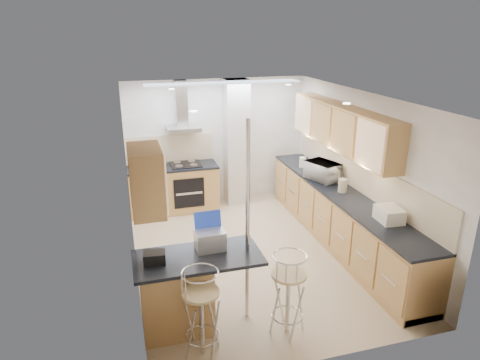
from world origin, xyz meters
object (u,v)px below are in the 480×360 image
object	(u,v)px
bar_stool_end	(288,294)
bread_bin	(389,214)
microwave	(323,171)
bar_stool_near	(201,313)
laptop	(210,240)

from	to	relation	value
bar_stool_end	bread_bin	bearing A→B (deg)	-35.76
microwave	bar_stool_near	world-z (taller)	microwave
microwave	laptop	xyz separation A→B (m)	(-2.40, -1.91, -0.02)
laptop	bar_stool_end	distance (m)	1.10
microwave	bread_bin	size ratio (longest dim) A/B	1.55
microwave	bar_stool_end	xyz separation A→B (m)	(-1.61, -2.46, -0.56)
laptop	bread_bin	distance (m)	2.52
bar_stool_end	microwave	bearing A→B (deg)	-0.39
laptop	bar_stool_end	bearing A→B (deg)	-36.48
microwave	bar_stool_end	size ratio (longest dim) A/B	0.55
microwave	bar_stool_end	distance (m)	2.99
laptop	bar_stool_near	bearing A→B (deg)	-113.07
bar_stool_near	bread_bin	bearing A→B (deg)	22.16
bread_bin	microwave	bearing A→B (deg)	97.73
laptop	bar_stool_near	size ratio (longest dim) A/B	0.33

